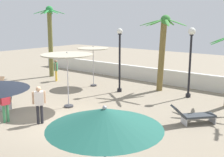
% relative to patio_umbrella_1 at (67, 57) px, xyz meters
% --- Properties ---
extents(ground_plane, '(56.00, 56.00, 0.00)m').
position_rel_patio_umbrella_1_xyz_m(ground_plane, '(1.50, -1.61, -2.52)').
color(ground_plane, gray).
extents(boundary_wall, '(25.20, 0.30, 1.01)m').
position_rel_patio_umbrella_1_xyz_m(boundary_wall, '(1.50, 7.69, -2.02)').
color(boundary_wall, silver).
rests_on(boundary_wall, ground_plane).
extents(patio_umbrella_1, '(2.54, 2.54, 2.81)m').
position_rel_patio_umbrella_1_xyz_m(patio_umbrella_1, '(0.00, 0.00, 0.00)').
color(patio_umbrella_1, '#333338').
rests_on(patio_umbrella_1, ground_plane).
extents(patio_umbrella_2, '(2.13, 2.13, 2.84)m').
position_rel_patio_umbrella_1_xyz_m(patio_umbrella_2, '(7.10, -5.54, 0.05)').
color(patio_umbrella_2, '#333338').
rests_on(patio_umbrella_2, ground_plane).
extents(patio_umbrella_3, '(2.04, 2.04, 2.68)m').
position_rel_patio_umbrella_1_xyz_m(patio_umbrella_3, '(-2.10, 4.16, -0.17)').
color(patio_umbrella_3, '#333338').
rests_on(patio_umbrella_3, ground_plane).
extents(palm_tree_0, '(2.99, 3.03, 4.63)m').
position_rel_patio_umbrella_1_xyz_m(palm_tree_0, '(2.05, 5.87, 0.41)').
color(palm_tree_0, brown).
rests_on(palm_tree_0, ground_plane).
extents(palm_tree_1, '(2.38, 2.04, 5.36)m').
position_rel_patio_umbrella_1_xyz_m(palm_tree_1, '(-6.87, 4.55, 0.76)').
color(palm_tree_1, brown).
rests_on(palm_tree_1, ground_plane).
extents(lamp_post_0, '(0.34, 0.34, 3.85)m').
position_rel_patio_umbrella_1_xyz_m(lamp_post_0, '(0.16, 4.06, -0.26)').
color(lamp_post_0, black).
rests_on(lamp_post_0, ground_plane).
extents(lamp_post_1, '(0.41, 0.41, 3.93)m').
position_rel_patio_umbrella_1_xyz_m(lamp_post_1, '(3.97, 5.52, 0.06)').
color(lamp_post_1, black).
rests_on(lamp_post_1, ground_plane).
extents(lounge_chair_0, '(1.65, 1.79, 0.84)m').
position_rel_patio_umbrella_1_xyz_m(lounge_chair_0, '(5.86, 1.69, -2.14)').
color(lounge_chair_0, '#B7B7BC').
rests_on(lounge_chair_0, ground_plane).
extents(lounge_chair_2, '(1.93, 1.31, 0.84)m').
position_rel_patio_umbrella_1_xyz_m(lounge_chair_2, '(-2.40, -2.08, -2.13)').
color(lounge_chair_2, '#B7B7BC').
rests_on(lounge_chair_2, ground_plane).
extents(guest_0, '(0.28, 0.56, 1.57)m').
position_rel_patio_umbrella_1_xyz_m(guest_0, '(-0.49, -3.15, -1.58)').
color(guest_0, '#3F8C59').
rests_on(guest_0, ground_plane).
extents(guest_1, '(0.42, 0.44, 1.53)m').
position_rel_patio_umbrella_1_xyz_m(guest_1, '(-5.25, 3.63, -1.61)').
color(guest_1, gold).
rests_on(guest_1, ground_plane).
extents(guest_2, '(0.41, 0.47, 1.62)m').
position_rel_patio_umbrella_1_xyz_m(guest_2, '(0.77, -2.33, -1.54)').
color(guest_2, '#26262D').
rests_on(guest_2, ground_plane).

